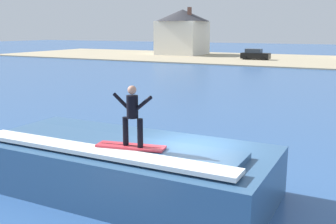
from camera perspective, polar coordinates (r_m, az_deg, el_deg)
ground_plane at (r=12.66m, az=3.68°, el=-11.15°), size 260.00×260.00×0.00m
wave_crest at (r=12.44m, az=-6.44°, el=-7.70°), size 9.09×4.04×1.68m
surfboard at (r=11.21m, az=-5.37°, el=-4.93°), size 2.02×0.87×0.06m
surfer at (r=10.88m, az=-5.12°, el=-0.10°), size 1.24×0.32×1.70m
car_near_shore at (r=65.18m, az=12.37°, el=8.04°), size 4.46×2.14×1.86m
house_with_chimney at (r=76.77m, az=2.08°, el=11.63°), size 10.24×10.24×8.84m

